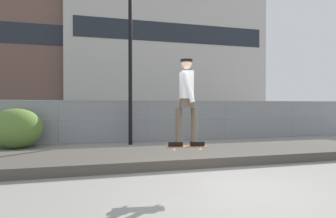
{
  "coord_description": "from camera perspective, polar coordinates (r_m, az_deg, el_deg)",
  "views": [
    {
      "loc": [
        -2.32,
        -4.7,
        1.62
      ],
      "look_at": [
        -0.08,
        3.79,
        1.51
      ],
      "focal_mm": 29.34,
      "sensor_mm": 36.0,
      "label": 1
    }
  ],
  "objects": [
    {
      "name": "street_lamp",
      "position": [
        11.83,
        -7.85,
        14.28
      ],
      "size": [
        0.44,
        0.44,
        7.11
      ],
      "color": "black",
      "rests_on": "ground_plane"
    },
    {
      "name": "library_building",
      "position": [
        44.79,
        -29.8,
        8.98
      ],
      "size": [
        20.55,
        14.83,
        16.25
      ],
      "color": "brown",
      "rests_on": "ground_plane"
    },
    {
      "name": "chain_fence",
      "position": [
        12.37,
        -3.92,
        -2.47
      ],
      "size": [
        22.81,
        0.06,
        1.85
      ],
      "color": "gray",
      "rests_on": "ground_plane"
    },
    {
      "name": "gravel_berm",
      "position": [
        8.26,
        1.84,
        -9.68
      ],
      "size": [
        13.24,
        2.51,
        0.26
      ],
      "primitive_type": "cube",
      "color": "#4C473F",
      "rests_on": "ground_plane"
    },
    {
      "name": "skateboard",
      "position": [
        5.52,
        3.85,
        -7.85
      ],
      "size": [
        0.82,
        0.31,
        0.07
      ],
      "color": "#9E5B33"
    },
    {
      "name": "parked_car_near",
      "position": [
        15.91,
        -28.24,
        -2.18
      ],
      "size": [
        4.41,
        1.96,
        1.66
      ],
      "color": "navy",
      "rests_on": "ground_plane"
    },
    {
      "name": "ground_plane",
      "position": [
        5.49,
        11.49,
        -16.47
      ],
      "size": [
        120.0,
        120.0,
        0.0
      ],
      "primitive_type": "plane",
      "color": "gray"
    },
    {
      "name": "office_block",
      "position": [
        43.17,
        -1.32,
        10.48
      ],
      "size": [
        27.15,
        14.21,
        17.86
      ],
      "color": "#B2AFA8",
      "rests_on": "ground_plane"
    },
    {
      "name": "skater",
      "position": [
        5.46,
        3.86,
        2.64
      ],
      "size": [
        0.73,
        0.61,
        1.75
      ],
      "color": "black",
      "rests_on": "skateboard"
    },
    {
      "name": "shrub_left",
      "position": [
        11.87,
        -29.08,
        -3.54
      ],
      "size": [
        1.96,
        1.6,
        1.51
      ],
      "color": "#567A33",
      "rests_on": "ground_plane"
    }
  ]
}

